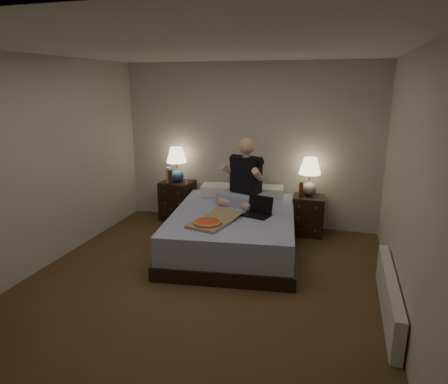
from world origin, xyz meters
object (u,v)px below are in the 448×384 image
(soda_can, at_px, (186,181))
(beer_bottle_right, at_px, (301,190))
(bed, at_px, (233,231))
(pizza_box, at_px, (208,223))
(lamp_left, at_px, (177,165))
(person, at_px, (244,172))
(lamp_right, at_px, (309,177))
(water_bottle, at_px, (168,175))
(radiator, at_px, (389,295))
(nightstand_right, at_px, (308,215))
(beer_bottle_left, at_px, (170,177))
(nightstand_left, at_px, (178,200))
(laptop, at_px, (256,207))

(soda_can, height_order, beer_bottle_right, beer_bottle_right)
(bed, bearing_deg, pizza_box, -111.68)
(lamp_left, relative_size, person, 0.60)
(lamp_right, height_order, beer_bottle_right, lamp_right)
(lamp_right, height_order, pizza_box, lamp_right)
(water_bottle, bearing_deg, radiator, -31.40)
(lamp_left, xyz_separation_m, person, (1.25, -0.56, 0.08))
(radiator, bearing_deg, water_bottle, 148.60)
(bed, height_order, beer_bottle_right, beer_bottle_right)
(nightstand_right, height_order, pizza_box, pizza_box)
(water_bottle, relative_size, person, 0.27)
(beer_bottle_left, bearing_deg, soda_can, 20.75)
(soda_can, height_order, person, person)
(nightstand_left, bearing_deg, lamp_left, 91.97)
(person, bearing_deg, pizza_box, -83.93)
(water_bottle, relative_size, radiator, 0.16)
(nightstand_right, xyz_separation_m, beer_bottle_left, (-2.15, -0.11, 0.46))
(laptop, relative_size, radiator, 0.21)
(water_bottle, xyz_separation_m, beer_bottle_right, (2.10, -0.06, -0.06))
(soda_can, height_order, pizza_box, soda_can)
(lamp_left, distance_m, lamp_right, 2.10)
(beer_bottle_left, xyz_separation_m, laptop, (1.56, -0.82, -0.10))
(person, xyz_separation_m, laptop, (0.28, -0.46, -0.35))
(water_bottle, distance_m, laptop, 1.86)
(nightstand_left, distance_m, laptop, 1.87)
(beer_bottle_right, height_order, laptop, beer_bottle_right)
(person, height_order, radiator, person)
(beer_bottle_left, bearing_deg, bed, -31.31)
(beer_bottle_left, bearing_deg, pizza_box, -51.57)
(lamp_left, height_order, lamp_right, lamp_left)
(beer_bottle_left, distance_m, radiator, 3.65)
(nightstand_right, bearing_deg, beer_bottle_right, -143.01)
(water_bottle, relative_size, beer_bottle_right, 1.09)
(soda_can, bearing_deg, laptop, -34.10)
(lamp_right, bearing_deg, water_bottle, -177.23)
(person, xyz_separation_m, pizza_box, (-0.20, -1.01, -0.43))
(pizza_box, bearing_deg, nightstand_right, 66.99)
(laptop, bearing_deg, nightstand_right, 72.58)
(nightstand_left, height_order, person, person)
(nightstand_left, bearing_deg, bed, -33.25)
(nightstand_left, height_order, radiator, nightstand_left)
(lamp_left, xyz_separation_m, water_bottle, (-0.10, -0.12, -0.15))
(lamp_left, bearing_deg, nightstand_left, -93.02)
(beer_bottle_right, xyz_separation_m, person, (-0.75, -0.37, 0.29))
(beer_bottle_left, xyz_separation_m, person, (1.28, -0.36, 0.24))
(bed, distance_m, beer_bottle_left, 1.53)
(bed, relative_size, lamp_left, 3.76)
(bed, distance_m, water_bottle, 1.62)
(laptop, height_order, pizza_box, laptop)
(lamp_left, distance_m, radiator, 3.76)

